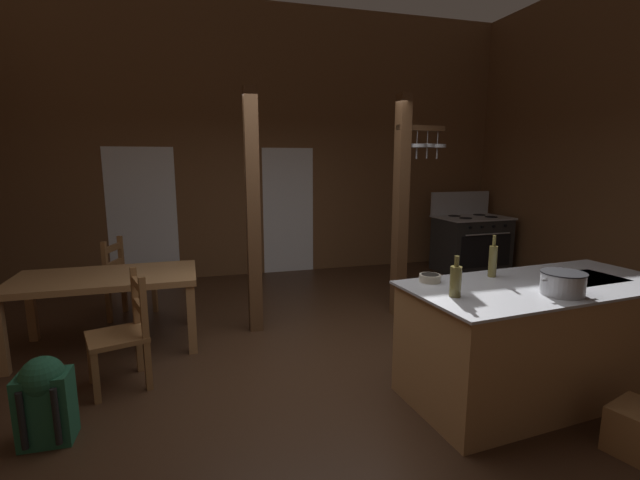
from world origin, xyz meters
The scene contains 17 objects.
ground_plane centered at (0.00, 0.00, -0.05)m, with size 9.01×8.06×0.10m, color #382316.
wall_back centered at (0.00, 3.70, 2.12)m, with size 9.01×0.14×4.23m, color brown.
glazed_door_back_left centered at (-1.85, 3.63, 1.02)m, with size 1.00×0.01×2.05m, color white.
glazed_panel_back_right centered at (0.41, 3.63, 1.02)m, with size 0.84×0.01×2.05m, color white.
kitchen_island centered at (1.49, -0.78, 0.45)m, with size 2.23×1.13×0.91m.
stove_range centered at (3.36, 2.79, 0.48)m, with size 1.16×0.85×1.32m.
support_post_with_pot_rack centered at (1.28, 1.20, 1.40)m, with size 0.67×0.27×2.58m.
support_post_center centered at (-0.49, 1.18, 1.29)m, with size 0.14×0.14×2.58m.
step_stool centered at (1.58, -1.57, 0.18)m, with size 0.43×0.37×0.30m.
dining_table centered at (-1.95, 1.12, 0.65)m, with size 1.71×0.92×0.74m.
ladderback_chair_near_window centered at (-1.69, 0.26, 0.45)m, with size 0.55×0.55×0.95m.
ladderback_chair_by_post centered at (-1.90, 1.99, 0.45)m, with size 0.55×0.55×0.95m.
backpack centered at (-2.08, -0.41, 0.31)m, with size 0.33×0.31×0.60m.
stockpot_on_counter centered at (1.39, -1.05, 0.99)m, with size 0.37×0.30×0.16m.
mixing_bowl_on_counter centered at (0.67, -0.50, 0.94)m, with size 0.17×0.17×0.06m.
bottle_tall_on_counter centered at (1.23, -0.50, 1.05)m, with size 0.07×0.07×0.34m.
bottle_short_on_counter centered at (0.64, -0.89, 1.02)m, with size 0.08×0.08×0.29m.
Camera 1 is at (-1.07, -3.43, 1.84)m, focal length 24.48 mm.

